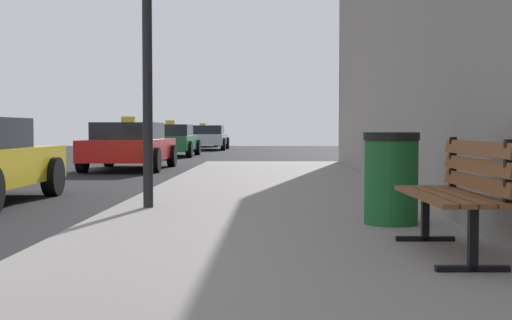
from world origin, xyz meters
name	(u,v)px	position (x,y,z in m)	size (l,w,h in m)	color
sidewalk	(276,291)	(4.00, 0.00, 0.07)	(4.00, 32.00, 0.15)	gray
bench	(459,188)	(5.39, 0.91, 0.66)	(0.55, 1.53, 0.89)	brown
trash_bin	(391,178)	(5.16, 2.62, 0.62)	(0.56, 0.56, 0.92)	#195926
car_red	(130,146)	(0.06, 14.38, 0.65)	(2.07, 4.42, 1.43)	red
car_green	(171,140)	(-0.17, 23.37, 0.65)	(2.03, 4.38, 1.43)	#196638
car_silver	(207,137)	(0.46, 32.01, 0.65)	(2.07, 4.33, 1.27)	#B7B7BF
car_black	(203,136)	(-0.47, 38.73, 0.65)	(2.07, 4.08, 1.43)	black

